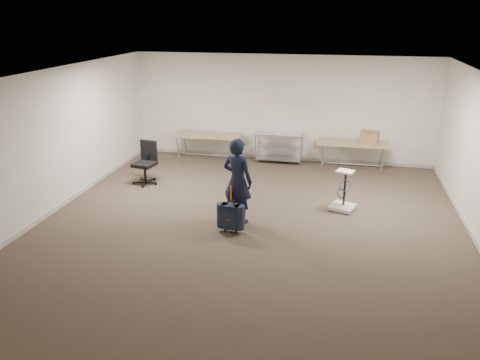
# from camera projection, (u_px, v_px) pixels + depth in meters

# --- Properties ---
(ground) EXTENTS (9.00, 9.00, 0.00)m
(ground) POSITION_uv_depth(u_px,v_px,m) (249.00, 229.00, 8.74)
(ground) COLOR #3F3226
(ground) RESTS_ON ground
(room_shell) EXTENTS (8.00, 9.00, 9.00)m
(room_shell) POSITION_uv_depth(u_px,v_px,m) (261.00, 199.00, 10.00)
(room_shell) COLOR silver
(room_shell) RESTS_ON ground
(folding_table_left) EXTENTS (1.80, 0.75, 0.73)m
(folding_table_left) POSITION_uv_depth(u_px,v_px,m) (208.00, 136.00, 12.52)
(folding_table_left) COLOR #98865D
(folding_table_left) RESTS_ON ground
(folding_table_right) EXTENTS (1.80, 0.75, 0.73)m
(folding_table_right) POSITION_uv_depth(u_px,v_px,m) (353.00, 144.00, 11.77)
(folding_table_right) COLOR #98865D
(folding_table_right) RESTS_ON ground
(wire_shelf) EXTENTS (1.22, 0.47, 0.80)m
(wire_shelf) POSITION_uv_depth(u_px,v_px,m) (279.00, 146.00, 12.45)
(wire_shelf) COLOR silver
(wire_shelf) RESTS_ON ground
(person) EXTENTS (0.69, 0.56, 1.65)m
(person) POSITION_uv_depth(u_px,v_px,m) (238.00, 181.00, 8.79)
(person) COLOR black
(person) RESTS_ON ground
(suitcase) EXTENTS (0.35, 0.23, 0.92)m
(suitcase) POSITION_uv_depth(u_px,v_px,m) (231.00, 217.00, 8.50)
(suitcase) COLOR black
(suitcase) RESTS_ON ground
(office_chair) EXTENTS (0.60, 0.60, 1.00)m
(office_chair) POSITION_uv_depth(u_px,v_px,m) (146.00, 171.00, 10.98)
(office_chair) COLOR black
(office_chair) RESTS_ON ground
(equipment_cart) EXTENTS (0.58, 0.58, 0.84)m
(equipment_cart) POSITION_uv_depth(u_px,v_px,m) (343.00, 200.00, 9.51)
(equipment_cart) COLOR beige
(equipment_cart) RESTS_ON ground
(cardboard_box) EXTENTS (0.48, 0.40, 0.32)m
(cardboard_box) POSITION_uv_depth(u_px,v_px,m) (369.00, 138.00, 11.54)
(cardboard_box) COLOR #986347
(cardboard_box) RESTS_ON folding_table_right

